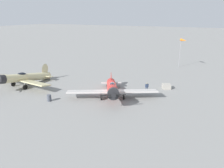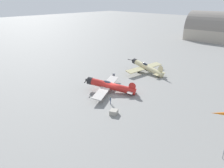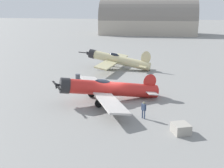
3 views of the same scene
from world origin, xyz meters
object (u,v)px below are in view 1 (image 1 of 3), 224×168
at_px(fuel_drum, 49,98).
at_px(windsock_mast, 183,41).
at_px(equipment_crate, 166,86).
at_px(airplane_mid_apron, 25,78).
at_px(airplane_foreground, 112,88).
at_px(ground_crew_mechanic, 147,86).

height_order(fuel_drum, windsock_mast, windsock_mast).
relative_size(equipment_crate, fuel_drum, 1.85).
relative_size(airplane_mid_apron, equipment_crate, 7.15).
bearing_deg(windsock_mast, airplane_mid_apron, 50.70).
bearing_deg(equipment_crate, airplane_foreground, 49.37).
bearing_deg(equipment_crate, windsock_mast, -87.69).
height_order(airplane_mid_apron, equipment_crate, airplane_mid_apron).
height_order(airplane_mid_apron, windsock_mast, windsock_mast).
xyz_separation_m(airplane_mid_apron, windsock_mast, (-21.45, -26.20, 4.58)).
bearing_deg(airplane_foreground, windsock_mast, 137.82).
xyz_separation_m(airplane_mid_apron, ground_crew_mechanic, (-19.75, -6.37, -0.52)).
distance_m(airplane_foreground, ground_crew_mechanic, 5.85).
bearing_deg(fuel_drum, airplane_mid_apron, -22.71).
relative_size(airplane_mid_apron, windsock_mast, 1.88).
bearing_deg(airplane_mid_apron, windsock_mast, 145.82).
xyz_separation_m(airplane_foreground, airplane_mid_apron, (15.75, 2.11, 0.14)).
bearing_deg(equipment_crate, ground_crew_mechanic, 53.14).
height_order(ground_crew_mechanic, fuel_drum, ground_crew_mechanic).
relative_size(airplane_foreground, windsock_mast, 1.90).
height_order(airplane_foreground, windsock_mast, windsock_mast).
bearing_deg(airplane_mid_apron, airplane_foreground, 102.75).
xyz_separation_m(ground_crew_mechanic, fuel_drum, (11.18, 9.96, -0.48)).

